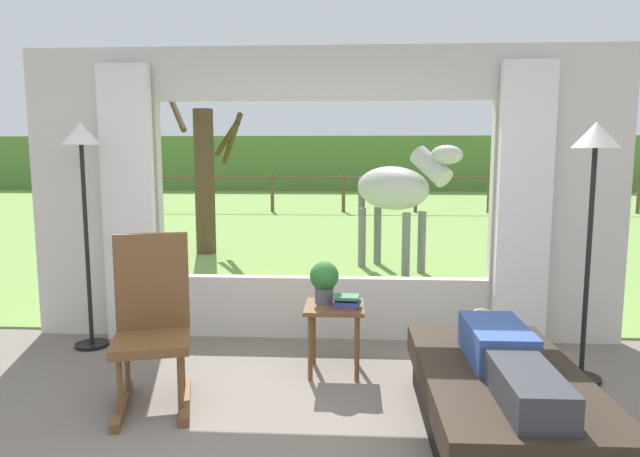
# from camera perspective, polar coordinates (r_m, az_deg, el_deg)

# --- Properties ---
(back_wall_with_window) EXTENTS (5.20, 0.12, 2.55)m
(back_wall_with_window) POSITION_cam_1_polar(r_m,az_deg,el_deg) (4.98, 0.31, 2.97)
(back_wall_with_window) COLOR beige
(back_wall_with_window) RESTS_ON ground_plane
(curtain_panel_left) EXTENTS (0.44, 0.10, 2.40)m
(curtain_panel_left) POSITION_cam_1_polar(r_m,az_deg,el_deg) (5.22, -18.66, 2.24)
(curtain_panel_left) COLOR silver
(curtain_panel_left) RESTS_ON ground_plane
(curtain_panel_right) EXTENTS (0.44, 0.10, 2.40)m
(curtain_panel_right) POSITION_cam_1_polar(r_m,az_deg,el_deg) (5.05, 19.76, 2.02)
(curtain_panel_right) COLOR silver
(curtain_panel_right) RESTS_ON ground_plane
(outdoor_pasture_lawn) EXTENTS (36.00, 21.68, 0.02)m
(outdoor_pasture_lawn) POSITION_cam_1_polar(r_m,az_deg,el_deg) (15.95, 2.37, 1.66)
(outdoor_pasture_lawn) COLOR #759E47
(outdoor_pasture_lawn) RESTS_ON ground_plane
(distant_hill_ridge) EXTENTS (36.00, 2.00, 2.40)m
(distant_hill_ridge) POSITION_cam_1_polar(r_m,az_deg,el_deg) (25.71, 2.76, 6.55)
(distant_hill_ridge) COLOR #578138
(distant_hill_ridge) RESTS_ON ground_plane
(recliner_sofa) EXTENTS (0.92, 1.71, 0.42)m
(recliner_sofa) POSITION_cam_1_polar(r_m,az_deg,el_deg) (3.58, 17.71, -16.38)
(recliner_sofa) COLOR black
(recliner_sofa) RESTS_ON ground_plane
(reclining_person) EXTENTS (0.35, 1.43, 0.22)m
(reclining_person) POSITION_cam_1_polar(r_m,az_deg,el_deg) (3.42, 18.13, -12.05)
(reclining_person) COLOR #334C8C
(reclining_person) RESTS_ON recliner_sofa
(rocking_chair) EXTENTS (0.62, 0.78, 1.12)m
(rocking_chair) POSITION_cam_1_polar(r_m,az_deg,el_deg) (3.95, -16.50, -8.97)
(rocking_chair) COLOR brown
(rocking_chair) RESTS_ON ground_plane
(side_table) EXTENTS (0.44, 0.44, 0.52)m
(side_table) POSITION_cam_1_polar(r_m,az_deg,el_deg) (4.31, 1.46, -8.92)
(side_table) COLOR brown
(side_table) RESTS_ON ground_plane
(potted_plant) EXTENTS (0.22, 0.22, 0.32)m
(potted_plant) POSITION_cam_1_polar(r_m,az_deg,el_deg) (4.30, 0.43, -5.14)
(potted_plant) COLOR #4C5156
(potted_plant) RESTS_ON side_table
(book_stack) EXTENTS (0.21, 0.17, 0.09)m
(book_stack) POSITION_cam_1_polar(r_m,az_deg,el_deg) (4.21, 2.67, -7.33)
(book_stack) COLOR #59336B
(book_stack) RESTS_ON side_table
(floor_lamp_left) EXTENTS (0.32, 0.32, 1.90)m
(floor_lamp_left) POSITION_cam_1_polar(r_m,az_deg,el_deg) (5.10, -22.75, 5.67)
(floor_lamp_left) COLOR black
(floor_lamp_left) RESTS_ON ground_plane
(floor_lamp_right) EXTENTS (0.32, 0.32, 1.86)m
(floor_lamp_right) POSITION_cam_1_polar(r_m,az_deg,el_deg) (4.41, 25.79, 4.96)
(floor_lamp_right) COLOR black
(floor_lamp_right) RESTS_ON ground_plane
(horse) EXTENTS (1.49, 1.56, 1.73)m
(horse) POSITION_cam_1_polar(r_m,az_deg,el_deg) (7.89, 7.68, 3.91)
(horse) COLOR #B2B2AD
(horse) RESTS_ON outdoor_pasture_lawn
(pasture_tree) EXTENTS (1.40, 1.46, 2.69)m
(pasture_tree) POSITION_cam_1_polar(r_m,az_deg,el_deg) (9.43, -11.44, 5.18)
(pasture_tree) COLOR #4C3823
(pasture_tree) RESTS_ON outdoor_pasture_lawn
(pasture_fence_line) EXTENTS (16.10, 0.10, 1.10)m
(pasture_fence_line) POSITION_cam_1_polar(r_m,az_deg,el_deg) (15.85, 2.38, 4.28)
(pasture_fence_line) COLOR brown
(pasture_fence_line) RESTS_ON outdoor_pasture_lawn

